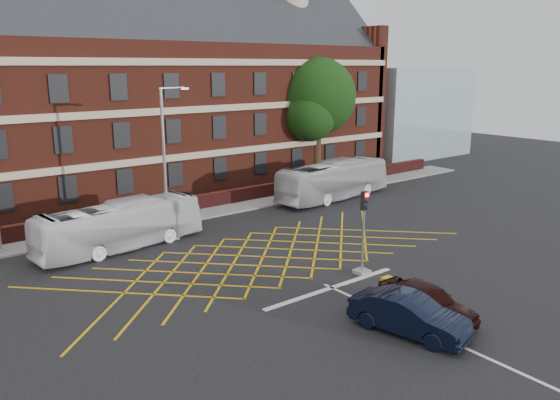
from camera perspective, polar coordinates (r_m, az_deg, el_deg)
ground at (r=28.73m, az=0.60°, el=-7.01°), size 120.00×120.00×0.00m
victorian_building at (r=46.26m, az=-16.67°, el=10.33°), size 51.00×12.17×20.40m
boundary_wall at (r=39.09m, az=-11.38°, el=-0.76°), size 56.00×0.50×1.10m
far_pavement at (r=38.35m, az=-10.66°, el=-1.77°), size 60.00×3.00×0.12m
glass_block at (r=66.07m, az=12.52°, el=9.00°), size 14.00×10.00×10.00m
box_junction_hatching at (r=30.21m, az=-1.78°, el=-5.93°), size 8.22×8.22×0.02m
stop_line at (r=26.28m, az=5.43°, el=-9.11°), size 8.00×0.30×0.02m
centre_line at (r=22.49m, az=17.21°, el=-13.86°), size 0.15×14.00×0.02m
bus_left at (r=32.40m, az=-16.37°, el=-2.60°), size 10.01×3.41×2.73m
bus_right at (r=42.98m, az=5.63°, el=2.06°), size 10.91×3.58×2.98m
car_navy at (r=22.35m, az=13.33°, el=-11.57°), size 2.67×4.97×1.56m
car_maroon at (r=23.75m, az=15.07°, el=-10.18°), size 1.88×4.47×1.51m
deciduous_tree at (r=49.89m, az=3.85°, el=10.18°), size 7.35×6.96×11.04m
traffic_light_near at (r=27.56m, az=8.67°, el=-4.20°), size 0.70×0.70×4.27m
street_lamp at (r=33.12m, az=-11.75°, el=1.17°), size 2.25×1.00×9.04m
utility_cabinet at (r=25.49m, az=11.19°, el=-8.94°), size 0.50×0.45×0.95m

